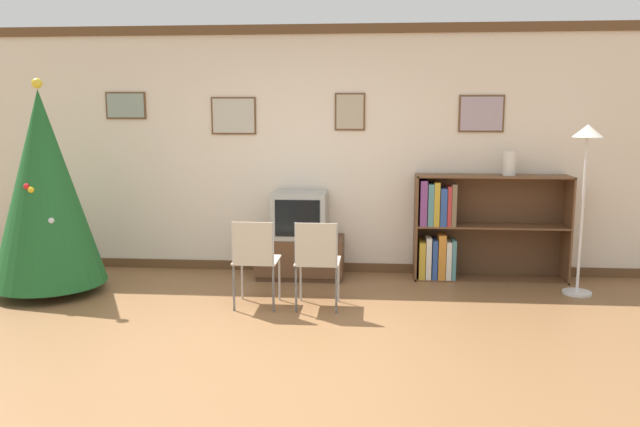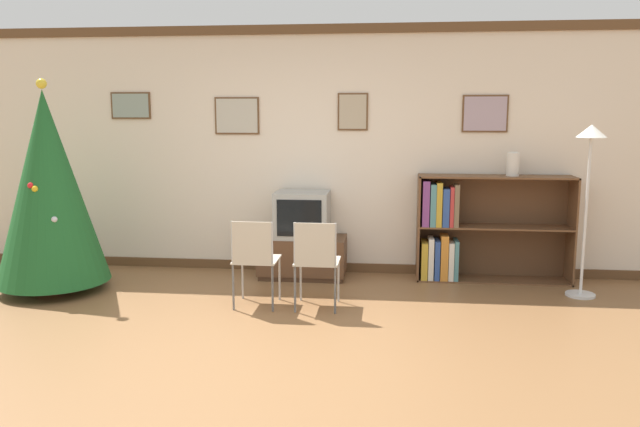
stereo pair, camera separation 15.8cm
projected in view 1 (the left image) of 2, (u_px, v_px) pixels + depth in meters
name	position (u px, v px, depth m)	size (l,w,h in m)	color
ground_plane	(261.00, 356.00, 4.59)	(24.00, 24.00, 0.00)	brown
wall_back	(300.00, 151.00, 6.90)	(8.76, 0.11, 2.70)	silver
christmas_tree	(45.00, 189.00, 6.05)	(1.08, 1.08, 2.10)	maroon
tv_console	(300.00, 257.00, 6.76)	(0.93, 0.50, 0.44)	#412A1A
television	(300.00, 215.00, 6.68)	(0.57, 0.49, 0.49)	#9E9E99
folding_chair_left	(255.00, 258.00, 5.64)	(0.40, 0.40, 0.82)	#BCB29E
folding_chair_right	(317.00, 259.00, 5.59)	(0.40, 0.40, 0.82)	#BCB29E
bookshelf	(462.00, 229.00, 6.65)	(1.60, 0.36, 1.12)	brown
vase	(509.00, 163.00, 6.49)	(0.13, 0.13, 0.25)	silver
standing_lamp	(586.00, 165.00, 5.96)	(0.28, 0.28, 1.66)	silver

